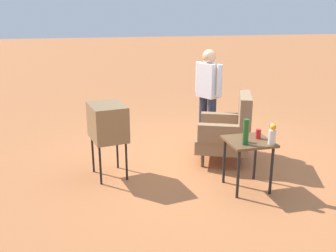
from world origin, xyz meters
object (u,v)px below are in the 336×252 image
(soda_can_blue, at_px, (246,137))
(bottle_wine_green, at_px, (246,132))
(tv_on_stand, at_px, (108,122))
(side_table, at_px, (248,148))
(armchair, at_px, (229,131))
(soda_can_red, at_px, (258,134))
(flower_vase, at_px, (272,133))
(person_standing, at_px, (208,92))

(soda_can_blue, distance_m, bottle_wine_green, 0.14)
(tv_on_stand, bearing_deg, side_table, 64.35)
(armchair, distance_m, tv_on_stand, 1.83)
(soda_can_red, xyz_separation_m, flower_vase, (0.24, 0.06, 0.09))
(flower_vase, bearing_deg, person_standing, -174.98)
(person_standing, distance_m, bottle_wine_green, 1.80)
(person_standing, relative_size, flower_vase, 6.19)
(soda_can_blue, bearing_deg, tv_on_stand, -118.00)
(side_table, bearing_deg, armchair, 172.61)
(side_table, relative_size, tv_on_stand, 0.64)
(flower_vase, bearing_deg, armchair, -175.54)
(tv_on_stand, relative_size, person_standing, 0.63)
(flower_vase, bearing_deg, soda_can_red, -165.77)
(side_table, bearing_deg, soda_can_red, 103.20)
(armchair, relative_size, side_table, 1.60)
(bottle_wine_green, height_order, soda_can_red, bottle_wine_green)
(side_table, xyz_separation_m, soda_can_red, (-0.03, 0.14, 0.16))
(armchair, bearing_deg, tv_on_stand, -87.01)
(person_standing, bearing_deg, soda_can_red, 3.65)
(soda_can_blue, relative_size, soda_can_red, 1.00)
(armchair, distance_m, side_table, 0.92)
(armchair, distance_m, person_standing, 0.87)
(person_standing, xyz_separation_m, soda_can_blue, (1.71, -0.11, -0.22))
(person_standing, bearing_deg, soda_can_blue, -3.72)
(flower_vase, bearing_deg, soda_can_blue, -118.94)
(flower_vase, bearing_deg, tv_on_stand, -118.13)
(side_table, relative_size, soda_can_blue, 5.42)
(armchair, bearing_deg, person_standing, -174.16)
(armchair, xyz_separation_m, flower_vase, (1.11, 0.09, 0.31))
(soda_can_red, height_order, flower_vase, flower_vase)
(soda_can_blue, bearing_deg, bottle_wine_green, -27.85)
(side_table, distance_m, soda_can_red, 0.22)
(bottle_wine_green, bearing_deg, soda_can_blue, 152.15)
(soda_can_blue, bearing_deg, armchair, 168.89)
(soda_can_red, bearing_deg, tv_on_stand, -112.98)
(armchair, relative_size, flower_vase, 4.00)
(soda_can_red, bearing_deg, armchair, -178.24)
(soda_can_red, distance_m, flower_vase, 0.26)
(person_standing, bearing_deg, armchair, 5.84)
(armchair, xyz_separation_m, soda_can_blue, (0.96, -0.19, 0.22))
(side_table, relative_size, bottle_wine_green, 2.07)
(tv_on_stand, relative_size, bottle_wine_green, 3.22)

